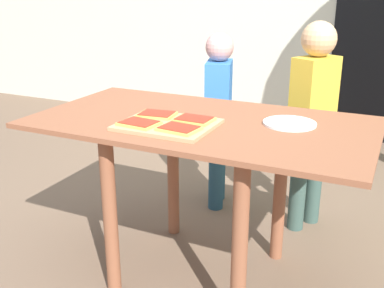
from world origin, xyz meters
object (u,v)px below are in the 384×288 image
at_px(pizza_slice_near_left, 139,123).
at_px(child_left, 218,111).
at_px(plate_white_right, 290,123).
at_px(pizza_slice_far_left, 157,114).
at_px(cutting_board, 168,125).
at_px(pizza_slice_near_right, 179,128).
at_px(child_right, 312,113).
at_px(pizza_slice_far_right, 194,120).
at_px(dining_table, 201,149).

distance_m(pizza_slice_near_left, child_left, 0.96).
bearing_deg(plate_white_right, pizza_slice_far_left, -162.76).
relative_size(cutting_board, pizza_slice_near_left, 2.31).
bearing_deg(pizza_slice_near_right, child_left, 102.71).
xyz_separation_m(child_left, child_right, (0.56, -0.04, 0.06)).
xyz_separation_m(pizza_slice_far_left, child_right, (0.52, 0.75, -0.12)).
height_order(pizza_slice_far_left, pizza_slice_near_left, same).
relative_size(pizza_slice_near_right, child_right, 0.14).
relative_size(pizza_slice_far_right, plate_white_right, 0.71).
bearing_deg(cutting_board, dining_table, 59.05).
bearing_deg(pizza_slice_near_left, pizza_slice_near_right, 1.29).
relative_size(cutting_board, child_left, 0.36).
distance_m(cutting_board, pizza_slice_far_right, 0.11).
height_order(dining_table, pizza_slice_far_right, pizza_slice_far_right).
bearing_deg(dining_table, pizza_slice_far_left, -158.98).
bearing_deg(child_right, pizza_slice_near_left, -120.12).
height_order(pizza_slice_far_left, plate_white_right, pizza_slice_far_left).
bearing_deg(pizza_slice_near_right, pizza_slice_far_left, 141.39).
bearing_deg(plate_white_right, pizza_slice_near_right, -139.37).
relative_size(plate_white_right, child_right, 0.19).
bearing_deg(pizza_slice_far_left, pizza_slice_near_right, -38.61).
relative_size(plate_white_right, child_left, 0.21).
distance_m(pizza_slice_far_left, child_right, 0.92).
distance_m(pizza_slice_far_left, pizza_slice_near_left, 0.15).
xyz_separation_m(pizza_slice_near_right, pizza_slice_far_right, (0.00, 0.14, 0.00)).
height_order(pizza_slice_near_right, pizza_slice_far_right, same).
relative_size(pizza_slice_near_right, plate_white_right, 0.75).
relative_size(dining_table, pizza_slice_near_left, 8.84).
bearing_deg(child_left, cutting_board, -81.72).
bearing_deg(pizza_slice_near_right, child_right, 68.95).
xyz_separation_m(pizza_slice_near_left, plate_white_right, (0.54, 0.31, -0.02)).
bearing_deg(child_left, pizza_slice_far_left, -87.50).
bearing_deg(pizza_slice_far_right, pizza_slice_near_left, -141.60).
relative_size(child_left, child_right, 0.93).
bearing_deg(dining_table, plate_white_right, 15.31).
height_order(cutting_board, pizza_slice_far_left, pizza_slice_far_left).
xyz_separation_m(dining_table, pizza_slice_near_right, (-0.00, -0.21, 0.15)).
bearing_deg(child_left, plate_white_right, -47.89).
bearing_deg(pizza_slice_near_left, dining_table, 50.26).
distance_m(cutting_board, pizza_slice_near_left, 0.12).
bearing_deg(pizza_slice_near_left, pizza_slice_far_right, 38.40).
bearing_deg(dining_table, child_right, 63.36).
distance_m(pizza_slice_far_left, plate_white_right, 0.56).
height_order(dining_table, pizza_slice_near_left, pizza_slice_near_left).
distance_m(dining_table, child_left, 0.76).
relative_size(pizza_slice_near_left, child_right, 0.14).
bearing_deg(cutting_board, child_left, 98.28).
xyz_separation_m(pizza_slice_far_right, child_left, (-0.21, 0.80, -0.18)).
bearing_deg(pizza_slice_far_right, child_right, 65.69).
distance_m(cutting_board, pizza_slice_near_right, 0.11).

